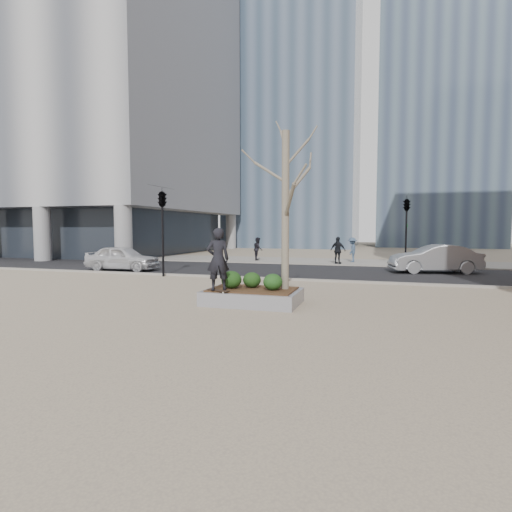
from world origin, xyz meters
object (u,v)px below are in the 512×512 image
(planter, at_px, (253,297))
(police_car, at_px, (122,258))
(skateboard, at_px, (218,291))
(skateboarder, at_px, (218,259))

(planter, xyz_separation_m, police_car, (-10.13, 7.34, 0.51))
(planter, relative_size, police_car, 0.72)
(skateboard, xyz_separation_m, skateboarder, (0.00, 0.00, 1.00))
(planter, xyz_separation_m, skateboarder, (-0.87, -0.78, 1.26))
(planter, bearing_deg, police_car, 144.09)
(skateboard, xyz_separation_m, police_car, (-9.26, 8.12, 0.25))
(skateboard, height_order, skateboarder, skateboarder)
(planter, relative_size, skateboard, 3.85)
(planter, relative_size, skateboarder, 1.56)
(skateboard, distance_m, skateboarder, 1.00)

